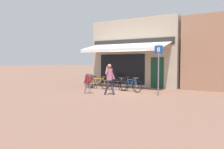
% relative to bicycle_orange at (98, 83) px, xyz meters
% --- Properties ---
extents(ground_plane, '(160.00, 160.00, 0.00)m').
position_rel_bicycle_orange_xyz_m(ground_plane, '(2.00, -0.70, -0.38)').
color(ground_plane, brown).
extents(shop_front, '(6.70, 5.00, 4.90)m').
position_rel_bicycle_orange_xyz_m(shop_front, '(1.24, 3.85, 2.07)').
color(shop_front, tan).
rests_on(shop_front, ground_plane).
extents(bike_rack_rail, '(2.97, 0.04, 0.57)m').
position_rel_bicycle_orange_xyz_m(bike_rack_rail, '(1.26, 0.07, 0.09)').
color(bike_rack_rail, '#47494F').
rests_on(bike_rack_rail, ground_plane).
extents(bicycle_orange, '(1.73, 0.52, 0.83)m').
position_rel_bicycle_orange_xyz_m(bicycle_orange, '(0.00, 0.00, 0.00)').
color(bicycle_orange, black).
rests_on(bicycle_orange, ground_plane).
extents(bicycle_black, '(1.70, 0.52, 0.82)m').
position_rel_bicycle_orange_xyz_m(bicycle_black, '(1.37, -0.02, -0.01)').
color(bicycle_black, black).
rests_on(bicycle_black, ground_plane).
extents(bicycle_blue, '(1.70, 0.62, 0.87)m').
position_rel_bicycle_orange_xyz_m(bicycle_blue, '(2.48, -0.16, 0.01)').
color(bicycle_blue, black).
rests_on(bicycle_blue, ground_plane).
extents(pedestrian_adult, '(0.56, 0.58, 1.69)m').
position_rel_bicycle_orange_xyz_m(pedestrian_adult, '(2.04, -1.85, 0.66)').
color(pedestrian_adult, '#282D47').
rests_on(pedestrian_adult, ground_plane).
extents(pedestrian_child, '(0.46, 0.42, 1.18)m').
position_rel_bicycle_orange_xyz_m(pedestrian_child, '(0.76, -2.09, 0.36)').
color(pedestrian_child, slate).
rests_on(pedestrian_child, ground_plane).
extents(litter_bin, '(0.57, 0.57, 0.99)m').
position_rel_bicycle_orange_xyz_m(litter_bin, '(-0.83, 0.11, 0.12)').
color(litter_bin, '#515459').
rests_on(litter_bin, ground_plane).
extents(parking_sign, '(0.44, 0.07, 2.72)m').
position_rel_bicycle_orange_xyz_m(parking_sign, '(4.44, -0.82, 1.27)').
color(parking_sign, slate).
rests_on(parking_sign, ground_plane).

